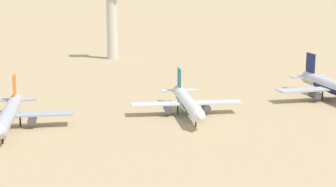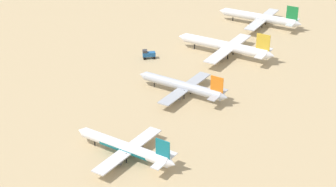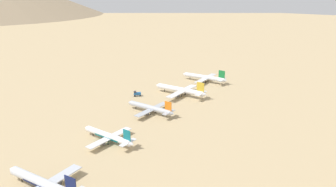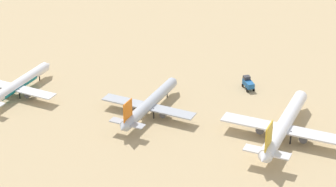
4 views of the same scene
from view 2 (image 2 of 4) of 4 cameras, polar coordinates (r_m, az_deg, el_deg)
ground_plane at (r=199.41m, az=2.09°, el=-0.63°), size 1800.00×1800.00×0.00m
parked_jet_0 at (r=271.93m, az=9.35°, el=7.59°), size 41.53×33.70×11.98m
parked_jet_1 at (r=235.11m, az=5.91°, el=4.79°), size 43.94×35.61×12.70m
parked_jet_2 at (r=200.93m, az=1.54°, el=0.75°), size 36.89×29.88×10.66m
parked_jet_3 at (r=165.81m, az=-4.33°, el=-5.48°), size 35.62×28.88×10.29m
service_truck at (r=232.12m, az=-2.01°, el=4.04°), size 5.55×5.32×3.90m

